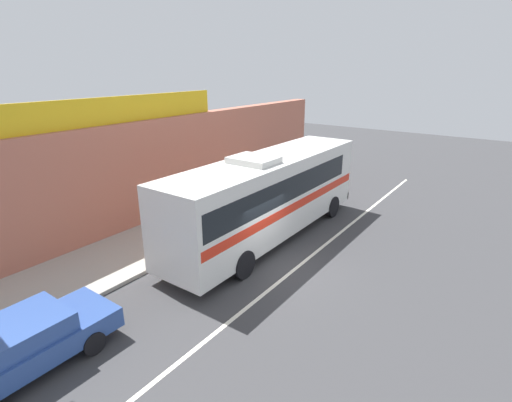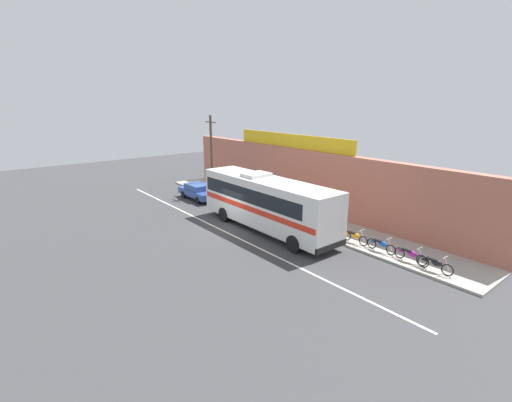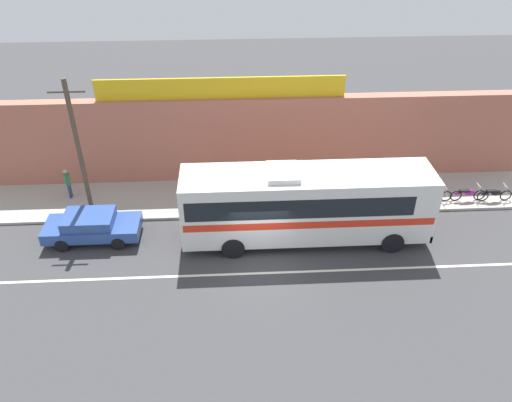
{
  "view_description": "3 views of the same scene",
  "coord_description": "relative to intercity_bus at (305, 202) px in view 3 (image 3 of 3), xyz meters",
  "views": [
    {
      "loc": [
        -10.67,
        -6.94,
        7.06
      ],
      "look_at": [
        1.72,
        1.93,
        1.73
      ],
      "focal_mm": 27.0,
      "sensor_mm": 36.0,
      "label": 1
    },
    {
      "loc": [
        20.07,
        -13.61,
        8.52
      ],
      "look_at": [
        1.12,
        1.52,
        1.84
      ],
      "focal_mm": 25.65,
      "sensor_mm": 36.0,
      "label": 2
    },
    {
      "loc": [
        -1.13,
        -17.24,
        14.75
      ],
      "look_at": [
        -0.05,
        2.58,
        1.54
      ],
      "focal_mm": 35.31,
      "sensor_mm": 36.0,
      "label": 3
    }
  ],
  "objects": [
    {
      "name": "ground_plane",
      "position": [
        -2.12,
        -1.57,
        -2.07
      ],
      "size": [
        70.0,
        70.0,
        0.0
      ],
      "primitive_type": "plane",
      "color": "#3A3A3D"
    },
    {
      "name": "sidewalk_slab",
      "position": [
        -2.12,
        3.63,
        -2.0
      ],
      "size": [
        30.0,
        3.6,
        0.14
      ],
      "primitive_type": "cube",
      "color": "#A8A399",
      "rests_on": "ground_plane"
    },
    {
      "name": "storefront_facade",
      "position": [
        -2.12,
        5.78,
        0.33
      ],
      "size": [
        30.0,
        0.7,
        4.8
      ],
      "primitive_type": "cube",
      "color": "#B26651",
      "rests_on": "ground_plane"
    },
    {
      "name": "storefront_billboard",
      "position": [
        -3.7,
        5.78,
        3.28
      ],
      "size": [
        12.79,
        0.12,
        1.1
      ],
      "primitive_type": "cube",
      "color": "gold",
      "rests_on": "storefront_facade"
    },
    {
      "name": "road_center_stripe",
      "position": [
        -2.12,
        -2.37,
        -2.06
      ],
      "size": [
        30.0,
        0.14,
        0.01
      ],
      "primitive_type": "cube",
      "color": "silver",
      "rests_on": "ground_plane"
    },
    {
      "name": "intercity_bus",
      "position": [
        0.0,
        0.0,
        0.0
      ],
      "size": [
        11.32,
        2.66,
        3.78
      ],
      "color": "silver",
      "rests_on": "ground_plane"
    },
    {
      "name": "parked_car",
      "position": [
        -9.9,
        0.52,
        -1.33
      ],
      "size": [
        4.41,
        1.91,
        1.37
      ],
      "color": "#2D4C93",
      "rests_on": "ground_plane"
    },
    {
      "name": "utility_pole",
      "position": [
        -10.29,
        2.22,
        1.78
      ],
      "size": [
        1.6,
        0.22,
        7.14
      ],
      "color": "brown",
      "rests_on": "sidewalk_slab"
    },
    {
      "name": "motorcycle_green",
      "position": [
        5.44,
        2.47,
        -1.5
      ],
      "size": [
        1.84,
        0.56,
        0.94
      ],
      "color": "black",
      "rests_on": "sidewalk_slab"
    },
    {
      "name": "motorcycle_purple",
      "position": [
        8.96,
        2.56,
        -1.5
      ],
      "size": [
        1.87,
        0.56,
        0.94
      ],
      "color": "black",
      "rests_on": "sidewalk_slab"
    },
    {
      "name": "motorcycle_black",
      "position": [
        7.19,
        2.56,
        -1.5
      ],
      "size": [
        1.86,
        0.56,
        0.94
      ],
      "color": "black",
      "rests_on": "sidewalk_slab"
    },
    {
      "name": "motorcycle_blue",
      "position": [
        10.34,
        2.46,
        -1.5
      ],
      "size": [
        1.85,
        0.56,
        0.94
      ],
      "color": "black",
      "rests_on": "sidewalk_slab"
    },
    {
      "name": "pedestrian_far_right",
      "position": [
        -1.73,
        2.86,
        -0.94
      ],
      "size": [
        0.3,
        0.48,
        1.69
      ],
      "color": "brown",
      "rests_on": "sidewalk_slab"
    },
    {
      "name": "pedestrian_by_curb",
      "position": [
        -11.83,
        4.04,
        -0.95
      ],
      "size": [
        0.3,
        0.48,
        1.68
      ],
      "color": "navy",
      "rests_on": "sidewalk_slab"
    }
  ]
}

